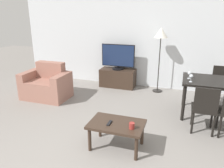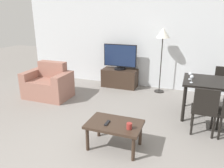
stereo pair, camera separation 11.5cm
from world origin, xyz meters
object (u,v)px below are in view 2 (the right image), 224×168
at_px(armchair, 48,85).
at_px(dining_table, 217,86).
at_px(tv_stand, 120,78).
at_px(cup_white_near, 129,126).
at_px(dining_chair_near, 205,108).
at_px(wine_glass_right, 192,77).
at_px(dining_chair_far, 223,85).
at_px(tv, 120,57).
at_px(floor_lamp, 163,37).
at_px(remote_primary, 107,123).
at_px(coffee_table, 114,127).
at_px(wine_glass_left, 190,74).

relative_size(armchair, dining_table, 0.89).
xyz_separation_m(tv_stand, cup_white_near, (1.07, -2.81, 0.21)).
distance_m(dining_chair_near, wine_glass_right, 0.65).
bearing_deg(dining_chair_far, dining_chair_near, -105.94).
xyz_separation_m(armchair, cup_white_near, (2.42, -1.49, 0.14)).
xyz_separation_m(armchair, tv, (1.35, 1.32, 0.51)).
xyz_separation_m(armchair, floor_lamp, (2.44, 1.27, 1.09)).
bearing_deg(remote_primary, coffee_table, 27.72).
bearing_deg(dining_chair_far, tv, 170.79).
distance_m(armchair, dining_chair_near, 3.47).
bearing_deg(tv_stand, armchair, -135.67).
height_order(dining_table, wine_glass_right, wine_glass_right).
relative_size(dining_table, wine_glass_left, 8.17).
bearing_deg(cup_white_near, remote_primary, 174.36).
bearing_deg(tv, cup_white_near, -69.14).
relative_size(dining_chair_near, wine_glass_right, 5.71).
distance_m(armchair, dining_table, 3.65).
xyz_separation_m(floor_lamp, wine_glass_right, (0.74, -1.34, -0.55)).
bearing_deg(dining_chair_near, tv_stand, 137.91).
distance_m(coffee_table, dining_chair_near, 1.52).
xyz_separation_m(dining_table, wine_glass_right, (-0.45, -0.25, 0.19)).
height_order(dining_chair_near, dining_chair_far, same).
xyz_separation_m(cup_white_near, wine_glass_left, (0.72, 1.63, 0.39)).
bearing_deg(tv_stand, remote_primary, -75.34).
xyz_separation_m(tv, floor_lamp, (1.08, -0.05, 0.57)).
relative_size(coffee_table, dining_chair_near, 0.97).
xyz_separation_m(dining_table, cup_white_near, (-1.20, -1.68, -0.19)).
bearing_deg(dining_chair_far, wine_glass_left, -131.73).
relative_size(armchair, cup_white_near, 11.99).
distance_m(dining_table, wine_glass_right, 0.55).
bearing_deg(remote_primary, armchair, 144.98).
bearing_deg(floor_lamp, dining_chair_far, -14.19).
relative_size(coffee_table, wine_glass_right, 5.51).
xyz_separation_m(floor_lamp, remote_primary, (-0.36, -2.73, -0.97)).
relative_size(tv_stand, remote_primary, 6.25).
height_order(tv_stand, dining_chair_far, dining_chair_far).
relative_size(armchair, floor_lamp, 0.66).
height_order(coffee_table, wine_glass_right, wine_glass_right).
relative_size(coffee_table, floor_lamp, 0.50).
relative_size(tv_stand, cup_white_near, 10.62).
xyz_separation_m(tv_stand, floor_lamp, (1.08, -0.05, 1.15)).
bearing_deg(wine_glass_right, dining_chair_near, -62.81).
bearing_deg(coffee_table, tv_stand, 106.78).
relative_size(tv_stand, tv, 1.05).
bearing_deg(dining_table, coffee_table, -132.33).
xyz_separation_m(tv_stand, coffee_table, (0.82, -2.73, 0.11)).
relative_size(floor_lamp, cup_white_near, 18.18).
height_order(dining_chair_far, wine_glass_right, wine_glass_right).
bearing_deg(dining_table, dining_chair_near, -105.94).
distance_m(armchair, dining_chair_far, 3.95).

